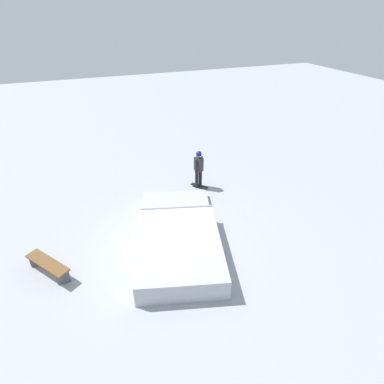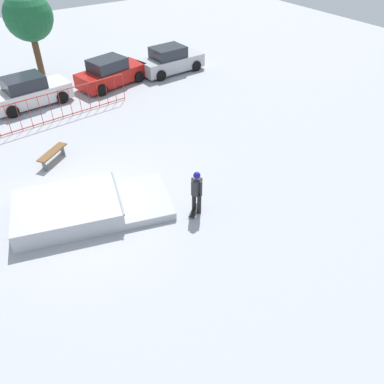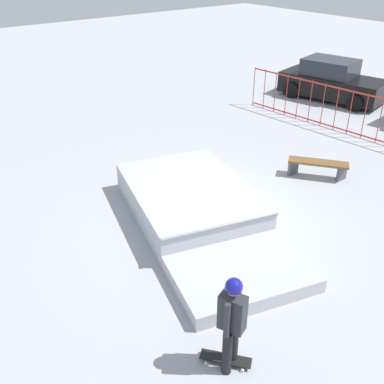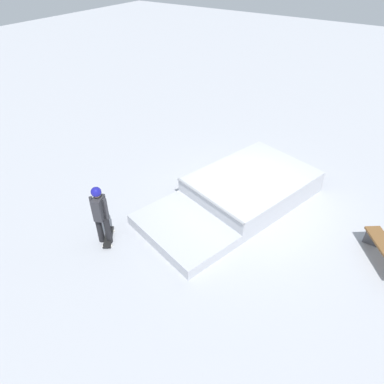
% 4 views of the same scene
% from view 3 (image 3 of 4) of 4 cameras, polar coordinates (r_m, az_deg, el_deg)
% --- Properties ---
extents(ground_plane, '(60.00, 60.00, 0.00)m').
position_cam_3_polar(ground_plane, '(10.46, 2.32, -3.66)').
color(ground_plane, '#A8AAB2').
extents(skate_ramp, '(5.91, 3.98, 0.74)m').
position_cam_3_polar(skate_ramp, '(10.23, 0.59, -2.35)').
color(skate_ramp, '#B0B3BB').
rests_on(skate_ramp, ground).
extents(skater, '(0.44, 0.41, 1.73)m').
position_cam_3_polar(skater, '(6.64, 5.14, -15.80)').
color(skater, black).
rests_on(skater, ground).
extents(skateboard, '(0.75, 0.65, 0.09)m').
position_cam_3_polar(skateboard, '(7.37, 4.33, -20.50)').
color(skateboard, black).
rests_on(skateboard, ground).
extents(park_bench, '(1.52, 1.27, 0.48)m').
position_cam_3_polar(park_bench, '(12.67, 15.82, 3.28)').
color(park_bench, brown).
rests_on(park_bench, ground).
extents(parked_car_black, '(4.37, 2.60, 1.60)m').
position_cam_3_polar(parked_car_black, '(19.53, 17.43, 13.36)').
color(parked_car_black, black).
rests_on(parked_car_black, ground).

